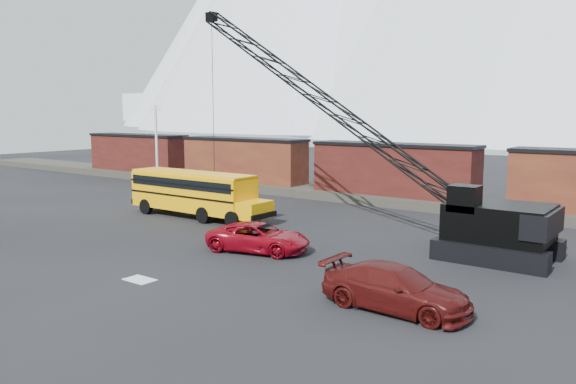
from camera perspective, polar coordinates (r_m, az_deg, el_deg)
name	(u,v)px	position (r m, az deg, el deg)	size (l,w,h in m)	color
ground	(197,259)	(28.70, -9.18, -6.76)	(160.00, 160.00, 0.00)	black
gravel_berm	(393,199)	(46.39, 10.60, -0.67)	(120.00, 5.00, 0.70)	#433F37
boxcar_west_far	(138,153)	(66.51, -15.03, 3.89)	(13.70, 3.10, 4.17)	#4C1A15
boxcar_west_near	(244,159)	(54.94, -4.54, 3.32)	(13.70, 3.10, 4.17)	#4D1A16
boxcar_mid	(394,169)	(46.09, 10.67, 2.29)	(13.70, 3.10, 4.17)	#4C1A15
utility_pole	(157,144)	(57.72, -13.21, 4.74)	(1.40, 0.24, 8.00)	silver
snow_patch	(140,280)	(25.79, -14.82, -8.61)	(1.40, 0.90, 0.02)	silver
school_bus	(196,192)	(39.56, -9.36, -0.03)	(11.65, 2.65, 3.19)	#F4A505
red_pickup	(259,237)	(29.76, -2.99, -4.62)	(2.52, 5.46, 1.52)	maroon
maroon_suv	(396,288)	(21.51, 10.89, -9.56)	(2.32, 5.71, 1.66)	#450D0C
crawler_crane	(344,115)	(33.20, 5.68, 7.77)	(22.88, 4.20, 14.20)	black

